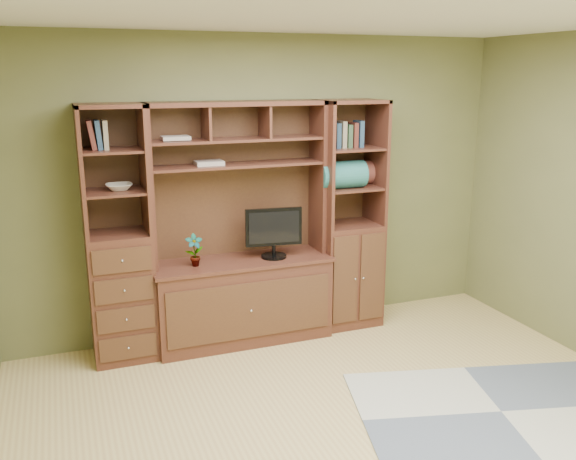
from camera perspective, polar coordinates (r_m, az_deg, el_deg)
name	(u,v)px	position (r m, az deg, el deg)	size (l,w,h in m)	color
room	(371,244)	(3.60, 7.77, -1.28)	(4.60, 4.10, 2.64)	#D6B670
center_hutch	(241,226)	(5.13, -4.43, 0.37)	(1.54, 0.53, 2.05)	#50271C
left_tower	(118,236)	(4.99, -15.64, -0.53)	(0.50, 0.45, 2.05)	#50271C
right_tower	(349,215)	(5.53, 5.70, 1.37)	(0.55, 0.45, 2.05)	#50271C
rug	(501,412)	(4.62, 19.31, -15.79)	(1.95, 1.30, 0.01)	#929697
monitor	(274,224)	(5.18, -1.35, 0.58)	(0.49, 0.22, 0.60)	black
orchid	(194,250)	(5.04, -8.75, -1.89)	(0.14, 0.10, 0.27)	#974133
magazines	(209,163)	(5.05, -7.40, 6.24)	(0.23, 0.17, 0.03)	#B1A396
bowl	(119,187)	(4.91, -15.53, 3.91)	(0.20, 0.20, 0.05)	beige
blanket_teal	(342,175)	(5.37, 5.04, 5.17)	(0.41, 0.24, 0.24)	#296C69
blanket_red	(353,173)	(5.56, 6.08, 5.32)	(0.38, 0.21, 0.21)	brown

